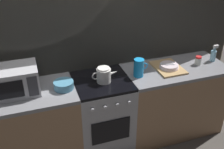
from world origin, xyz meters
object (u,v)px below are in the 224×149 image
mixing_bowl (64,85)px  kettle (104,75)px  pitcher (139,68)px  dish_pile (168,67)px  spice_jar (198,61)px  spray_bottle (213,55)px  stove_unit (103,114)px  microwave (14,80)px

mixing_bowl → kettle: bearing=-0.3°
kettle → pitcher: size_ratio=1.42×
dish_pile → spice_jar: 0.38m
mixing_bowl → pitcher: pitcher is taller
dish_pile → spray_bottle: (0.61, 0.01, 0.06)m
stove_unit → pitcher: (0.41, -0.04, 0.55)m
stove_unit → spice_jar: (1.18, -0.01, 0.50)m
kettle → mixing_bowl: kettle is taller
mixing_bowl → spray_bottle: bearing=1.4°
microwave → spice_jar: size_ratio=4.38×
spice_jar → spray_bottle: bearing=6.6°
microwave → kettle: microwave is taller
microwave → spray_bottle: bearing=-0.9°
spice_jar → mixing_bowl: bearing=-179.3°
mixing_bowl → spray_bottle: size_ratio=0.99×
stove_unit → spice_jar: 1.28m
dish_pile → spray_bottle: size_ratio=1.97×
kettle → dish_pile: 0.79m
microwave → dish_pile: microwave is taller
stove_unit → spice_jar: bearing=-0.5°
mixing_bowl → spray_bottle: 1.82m
kettle → spice_jar: size_ratio=2.71×
spice_jar → stove_unit: bearing=179.5°
dish_pile → stove_unit: bearing=-179.6°
dish_pile → spray_bottle: bearing=0.9°
pitcher → stove_unit: bearing=175.0°
pitcher → spice_jar: 0.77m
dish_pile → spice_jar: (0.38, -0.02, 0.03)m
microwave → mixing_bowl: 0.48m
kettle → spice_jar: kettle is taller
stove_unit → mixing_bowl: (-0.41, -0.03, 0.49)m
spray_bottle → kettle: bearing=-178.0°
spice_jar → pitcher: bearing=-178.1°
pitcher → spray_bottle: 1.00m
kettle → dish_pile: size_ratio=0.71×
mixing_bowl → spice_jar: spice_jar is taller
pitcher → spice_jar: (0.77, 0.02, -0.05)m
stove_unit → dish_pile: 0.93m
kettle → pitcher: (0.40, -0.00, 0.02)m
stove_unit → spray_bottle: (1.41, 0.02, 0.53)m
pitcher → spice_jar: pitcher is taller
kettle → pitcher: bearing=-0.5°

